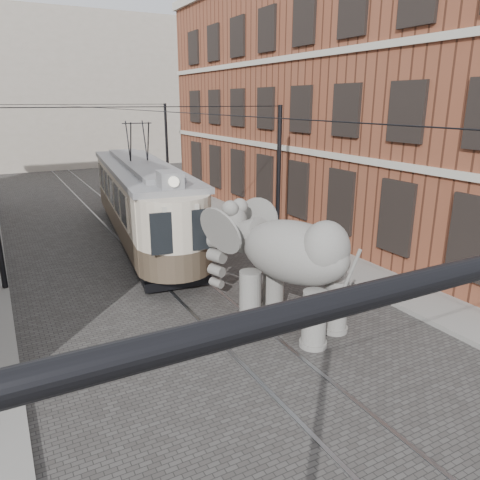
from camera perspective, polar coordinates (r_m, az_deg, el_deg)
ground at (r=13.18m, az=-0.48°, el=-10.94°), size 120.00×120.00×0.00m
tram_rails at (r=13.18m, az=-0.48°, el=-10.90°), size 1.54×80.00×0.02m
sidewalk_right at (r=16.55m, az=18.33°, el=-5.58°), size 2.00×60.00×0.15m
brick_building at (r=25.36m, az=12.64°, el=16.13°), size 8.00×26.00×12.00m
distant_block at (r=50.63m, az=-23.07°, el=16.54°), size 28.00×10.00×14.00m
catenary at (r=16.49m, az=-9.29°, el=5.63°), size 11.00×30.20×6.00m
tram at (r=21.22m, az=-12.23°, el=6.96°), size 4.28×13.53×5.28m
elephant at (r=12.75m, az=6.62°, el=-3.67°), size 4.80×6.28×3.41m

